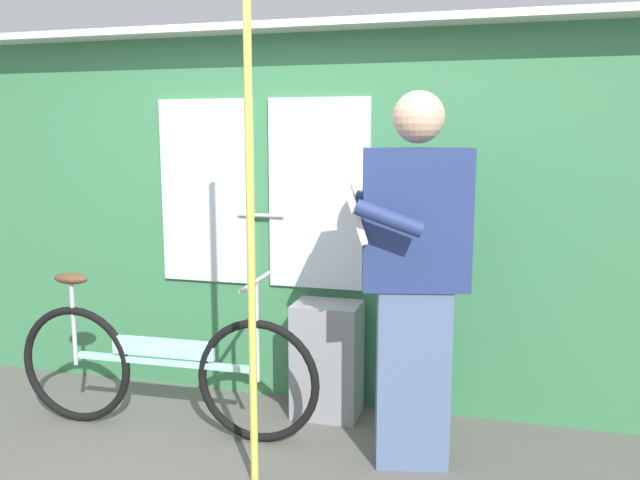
% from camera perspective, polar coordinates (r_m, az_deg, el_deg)
% --- Properties ---
extents(train_door_wall, '(5.00, 0.28, 2.20)m').
position_cam_1_polar(train_door_wall, '(3.86, -2.17, 2.58)').
color(train_door_wall, '#387A4C').
rests_on(train_door_wall, ground_plane).
extents(bicycle_near_door, '(1.73, 0.44, 0.87)m').
position_cam_1_polar(bicycle_near_door, '(3.67, -13.64, -10.79)').
color(bicycle_near_door, black).
rests_on(bicycle_near_door, ground_plane).
extents(passenger_reading_newspaper, '(0.63, 0.57, 1.79)m').
position_cam_1_polar(passenger_reading_newspaper, '(3.10, 8.14, -2.92)').
color(passenger_reading_newspaper, slate).
rests_on(passenger_reading_newspaper, ground_plane).
extents(trash_bin_by_wall, '(0.37, 0.28, 0.66)m').
position_cam_1_polar(trash_bin_by_wall, '(3.78, 0.64, -10.39)').
color(trash_bin_by_wall, gray).
rests_on(trash_bin_by_wall, ground_plane).
extents(handrail_pole, '(0.04, 0.04, 2.16)m').
position_cam_1_polar(handrail_pole, '(2.89, -6.05, -1.11)').
color(handrail_pole, '#C6C14C').
rests_on(handrail_pole, ground_plane).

